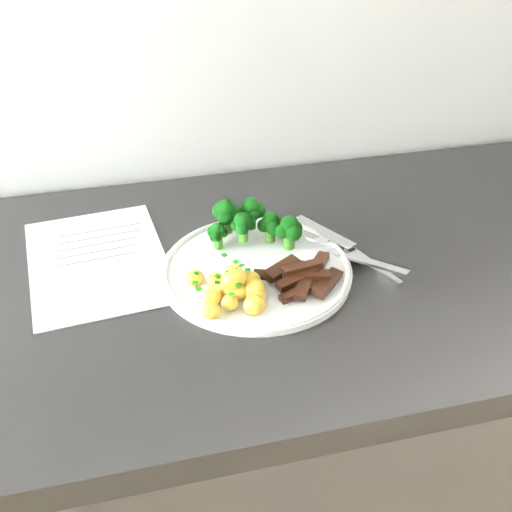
{
  "coord_description": "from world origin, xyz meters",
  "views": [
    {
      "loc": [
        -0.08,
        0.97,
        1.43
      ],
      "look_at": [
        0.09,
        1.66,
        0.94
      ],
      "focal_mm": 43.88,
      "sensor_mm": 36.0,
      "label": 1
    }
  ],
  "objects_px": {
    "fork": "(350,254)",
    "beef_strips": "(302,276)",
    "recipe_paper": "(98,260)",
    "plate": "(256,269)",
    "broccoli": "(254,221)",
    "counter": "(243,475)",
    "knife": "(358,257)",
    "potatoes": "(234,287)"
  },
  "relations": [
    {
      "from": "potatoes",
      "to": "knife",
      "type": "height_order",
      "value": "potatoes"
    },
    {
      "from": "broccoli",
      "to": "potatoes",
      "type": "xyz_separation_m",
      "value": [
        -0.06,
        -0.12,
        -0.02
      ]
    },
    {
      "from": "counter",
      "to": "fork",
      "type": "xyz_separation_m",
      "value": [
        0.16,
        -0.01,
        0.47
      ]
    },
    {
      "from": "potatoes",
      "to": "knife",
      "type": "distance_m",
      "value": 0.2
    },
    {
      "from": "counter",
      "to": "potatoes",
      "type": "xyz_separation_m",
      "value": [
        -0.02,
        -0.06,
        0.48
      ]
    },
    {
      "from": "counter",
      "to": "beef_strips",
      "type": "xyz_separation_m",
      "value": [
        0.07,
        -0.05,
        0.47
      ]
    },
    {
      "from": "fork",
      "to": "knife",
      "type": "distance_m",
      "value": 0.02
    },
    {
      "from": "beef_strips",
      "to": "knife",
      "type": "relative_size",
      "value": 0.61
    },
    {
      "from": "counter",
      "to": "knife",
      "type": "relative_size",
      "value": 11.9
    },
    {
      "from": "recipe_paper",
      "to": "broccoli",
      "type": "height_order",
      "value": "broccoli"
    },
    {
      "from": "plate",
      "to": "broccoli",
      "type": "bearing_deg",
      "value": 79.12
    },
    {
      "from": "fork",
      "to": "plate",
      "type": "bearing_deg",
      "value": 175.64
    },
    {
      "from": "broccoli",
      "to": "beef_strips",
      "type": "xyz_separation_m",
      "value": [
        0.04,
        -0.11,
        -0.03
      ]
    },
    {
      "from": "potatoes",
      "to": "broccoli",
      "type": "bearing_deg",
      "value": 65.09
    },
    {
      "from": "beef_strips",
      "to": "broccoli",
      "type": "bearing_deg",
      "value": 109.28
    },
    {
      "from": "recipe_paper",
      "to": "knife",
      "type": "distance_m",
      "value": 0.38
    },
    {
      "from": "counter",
      "to": "fork",
      "type": "relative_size",
      "value": 15.37
    },
    {
      "from": "fork",
      "to": "knife",
      "type": "bearing_deg",
      "value": 16.27
    },
    {
      "from": "plate",
      "to": "fork",
      "type": "height_order",
      "value": "fork"
    },
    {
      "from": "beef_strips",
      "to": "plate",
      "type": "bearing_deg",
      "value": 138.02
    },
    {
      "from": "potatoes",
      "to": "knife",
      "type": "relative_size",
      "value": 0.5
    },
    {
      "from": "recipe_paper",
      "to": "knife",
      "type": "height_order",
      "value": "knife"
    },
    {
      "from": "knife",
      "to": "beef_strips",
      "type": "bearing_deg",
      "value": -157.34
    },
    {
      "from": "recipe_paper",
      "to": "plate",
      "type": "relative_size",
      "value": 1.07
    },
    {
      "from": "fork",
      "to": "beef_strips",
      "type": "bearing_deg",
      "value": -156.3
    },
    {
      "from": "recipe_paper",
      "to": "potatoes",
      "type": "distance_m",
      "value": 0.22
    },
    {
      "from": "counter",
      "to": "knife",
      "type": "xyz_separation_m",
      "value": [
        0.17,
        -0.01,
        0.46
      ]
    },
    {
      "from": "recipe_paper",
      "to": "beef_strips",
      "type": "relative_size",
      "value": 2.34
    },
    {
      "from": "potatoes",
      "to": "beef_strips",
      "type": "distance_m",
      "value": 0.1
    },
    {
      "from": "beef_strips",
      "to": "knife",
      "type": "height_order",
      "value": "beef_strips"
    },
    {
      "from": "counter",
      "to": "recipe_paper",
      "type": "distance_m",
      "value": 0.5
    },
    {
      "from": "plate",
      "to": "knife",
      "type": "relative_size",
      "value": 1.33
    },
    {
      "from": "recipe_paper",
      "to": "plate",
      "type": "height_order",
      "value": "plate"
    },
    {
      "from": "counter",
      "to": "recipe_paper",
      "type": "relative_size",
      "value": 8.38
    },
    {
      "from": "beef_strips",
      "to": "recipe_paper",
      "type": "bearing_deg",
      "value": 153.92
    },
    {
      "from": "broccoli",
      "to": "knife",
      "type": "xyz_separation_m",
      "value": [
        0.14,
        -0.07,
        -0.04
      ]
    },
    {
      "from": "broccoli",
      "to": "beef_strips",
      "type": "bearing_deg",
      "value": -70.72
    },
    {
      "from": "broccoli",
      "to": "knife",
      "type": "relative_size",
      "value": 0.67
    },
    {
      "from": "potatoes",
      "to": "knife",
      "type": "xyz_separation_m",
      "value": [
        0.19,
        0.05,
        -0.02
      ]
    },
    {
      "from": "beef_strips",
      "to": "potatoes",
      "type": "bearing_deg",
      "value": -175.74
    },
    {
      "from": "recipe_paper",
      "to": "beef_strips",
      "type": "distance_m",
      "value": 0.3
    },
    {
      "from": "recipe_paper",
      "to": "broccoli",
      "type": "relative_size",
      "value": 2.12
    }
  ]
}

